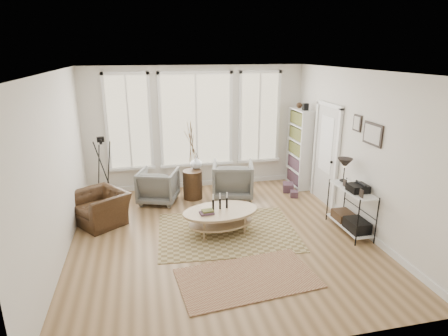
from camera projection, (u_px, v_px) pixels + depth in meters
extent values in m
plane|color=#9A774E|center=(220.00, 236.00, 6.77)|extent=(5.50, 5.50, 0.00)
plane|color=white|center=(220.00, 71.00, 5.89)|extent=(5.50, 5.50, 0.00)
cube|color=silver|center=(196.00, 128.00, 8.89)|extent=(5.20, 0.04, 2.90)
cube|color=silver|center=(276.00, 234.00, 3.77)|extent=(5.20, 0.04, 2.90)
cube|color=silver|center=(56.00, 170.00, 5.79)|extent=(0.04, 5.50, 2.90)
cube|color=silver|center=(358.00, 151.00, 6.87)|extent=(0.04, 5.50, 2.90)
cube|color=white|center=(198.00, 183.00, 9.30)|extent=(5.10, 0.04, 0.12)
cube|color=white|center=(350.00, 220.00, 7.28)|extent=(0.03, 5.40, 0.12)
cube|color=#CEBF89|center=(196.00, 120.00, 8.81)|extent=(1.60, 0.03, 2.10)
cube|color=#CEBF89|center=(129.00, 122.00, 8.49)|extent=(0.90, 0.03, 2.10)
cube|color=#CEBF89|center=(259.00, 117.00, 9.13)|extent=(0.90, 0.03, 2.10)
cube|color=white|center=(196.00, 120.00, 8.79)|extent=(1.74, 0.06, 2.24)
cube|color=white|center=(129.00, 123.00, 8.47)|extent=(1.04, 0.06, 2.24)
cube|color=white|center=(259.00, 118.00, 9.11)|extent=(1.04, 0.06, 2.24)
cube|color=white|center=(197.00, 164.00, 9.10)|extent=(4.10, 0.12, 0.06)
cube|color=silver|center=(326.00, 156.00, 8.05)|extent=(0.04, 0.88, 2.10)
cube|color=white|center=(326.00, 144.00, 7.97)|extent=(0.01, 0.55, 1.20)
cube|color=white|center=(337.00, 162.00, 7.59)|extent=(0.06, 0.08, 2.18)
cube|color=white|center=(315.00, 150.00, 8.50)|extent=(0.06, 0.08, 2.18)
cube|color=white|center=(330.00, 105.00, 7.72)|extent=(0.06, 1.06, 0.08)
sphere|color=black|center=(331.00, 162.00, 7.75)|extent=(0.06, 0.06, 0.06)
cube|color=white|center=(306.00, 153.00, 8.67)|extent=(0.30, 0.03, 1.90)
cube|color=white|center=(293.00, 144.00, 9.43)|extent=(0.30, 0.03, 1.90)
cube|color=white|center=(305.00, 148.00, 9.08)|extent=(0.02, 0.85, 1.90)
cube|color=white|center=(299.00, 148.00, 9.05)|extent=(0.30, 0.81, 1.90)
cube|color=maroon|center=(299.00, 148.00, 9.05)|extent=(0.24, 0.75, 1.76)
cube|color=black|center=(306.00, 107.00, 8.56)|extent=(0.12, 0.10, 0.16)
sphere|color=#3A2515|center=(299.00, 105.00, 8.89)|extent=(0.14, 0.14, 0.14)
cube|color=white|center=(349.00, 225.00, 6.94)|extent=(0.37, 1.07, 0.03)
cube|color=white|center=(353.00, 190.00, 6.73)|extent=(0.37, 1.07, 0.02)
cylinder|color=black|center=(358.00, 223.00, 6.32)|extent=(0.02, 0.02, 0.85)
cylinder|color=black|center=(377.00, 221.00, 6.39)|extent=(0.02, 0.02, 0.85)
cylinder|color=black|center=(328.00, 200.00, 7.31)|extent=(0.02, 0.02, 0.85)
cylinder|color=black|center=(345.00, 198.00, 7.38)|extent=(0.02, 0.02, 0.85)
cylinder|color=black|center=(343.00, 180.00, 7.04)|extent=(0.14, 0.14, 0.02)
cylinder|color=black|center=(344.00, 173.00, 7.00)|extent=(0.02, 0.02, 0.30)
cone|color=black|center=(345.00, 163.00, 6.94)|extent=(0.28, 0.28, 0.18)
cube|color=black|center=(358.00, 188.00, 6.57)|extent=(0.32, 0.30, 0.13)
cube|color=black|center=(357.00, 225.00, 6.67)|extent=(0.32, 0.45, 0.20)
cube|color=#3A2515|center=(343.00, 216.00, 7.12)|extent=(0.32, 0.40, 0.16)
cube|color=black|center=(361.00, 193.00, 6.29)|extent=(0.02, 0.10, 0.14)
cube|color=black|center=(345.00, 183.00, 6.80)|extent=(0.02, 0.10, 0.12)
cube|color=black|center=(373.00, 134.00, 6.37)|extent=(0.03, 0.52, 0.38)
cube|color=silver|center=(372.00, 134.00, 6.37)|extent=(0.01, 0.44, 0.30)
cube|color=black|center=(357.00, 123.00, 6.80)|extent=(0.03, 0.24, 0.30)
cube|color=silver|center=(357.00, 123.00, 6.80)|extent=(0.01, 0.18, 0.24)
cube|color=brown|center=(227.00, 232.00, 6.93)|extent=(2.64, 2.06, 0.01)
cube|color=brown|center=(247.00, 278.00, 5.50)|extent=(2.11, 1.31, 0.01)
ellipsoid|color=tan|center=(221.00, 222.00, 6.87)|extent=(1.27, 0.89, 0.03)
ellipsoid|color=tan|center=(221.00, 211.00, 6.80)|extent=(1.49, 1.04, 0.04)
cylinder|color=tan|center=(202.00, 230.00, 6.58)|extent=(0.04, 0.04, 0.40)
cylinder|color=tan|center=(244.00, 225.00, 6.74)|extent=(0.04, 0.04, 0.40)
cylinder|color=tan|center=(198.00, 219.00, 6.99)|extent=(0.04, 0.04, 0.40)
cylinder|color=tan|center=(238.00, 215.00, 7.15)|extent=(0.04, 0.04, 0.40)
cylinder|color=black|center=(213.00, 204.00, 6.79)|extent=(0.04, 0.04, 0.20)
cylinder|color=black|center=(220.00, 204.00, 6.82)|extent=(0.04, 0.04, 0.20)
cylinder|color=black|center=(227.00, 203.00, 6.85)|extent=(0.04, 0.04, 0.20)
cube|color=#2A4726|center=(207.00, 212.00, 6.64)|extent=(0.24, 0.18, 0.07)
imported|color=slate|center=(158.00, 186.00, 8.21)|extent=(1.02, 1.03, 0.75)
imported|color=slate|center=(233.00, 180.00, 8.48)|extent=(1.07, 1.09, 0.83)
cylinder|color=#3A2515|center=(193.00, 185.00, 8.43)|extent=(0.43, 0.43, 0.65)
imported|color=silver|center=(196.00, 162.00, 8.48)|extent=(0.27, 0.27, 0.28)
imported|color=#3A2515|center=(101.00, 208.00, 7.22)|extent=(1.28, 1.26, 0.63)
cylinder|color=black|center=(101.00, 143.00, 7.88)|extent=(0.06, 0.06, 0.06)
cube|color=black|center=(100.00, 139.00, 7.86)|extent=(0.16, 0.13, 0.10)
cylinder|color=black|center=(100.00, 140.00, 7.78)|extent=(0.06, 0.08, 0.06)
cube|color=maroon|center=(288.00, 187.00, 8.91)|extent=(0.33, 0.37, 0.20)
cube|color=maroon|center=(294.00, 194.00, 8.58)|extent=(0.22, 0.25, 0.14)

